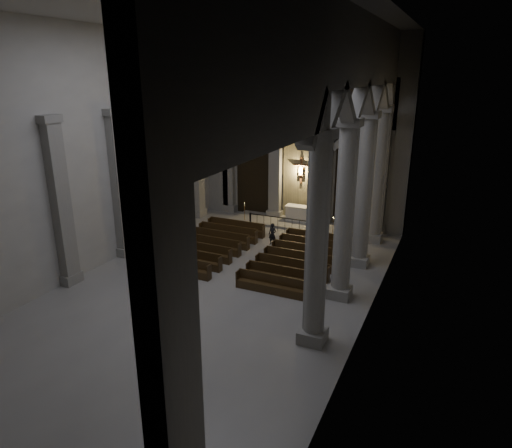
# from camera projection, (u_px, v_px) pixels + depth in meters

# --- Properties ---
(room) EXTENTS (24.00, 24.10, 12.00)m
(room) POSITION_uv_depth(u_px,v_px,m) (213.00, 126.00, 19.35)
(room) COLOR gray
(room) RESTS_ON ground
(sanctuary_wall) EXTENTS (14.00, 0.77, 12.00)m
(sanctuary_wall) POSITION_uv_depth(u_px,v_px,m) (302.00, 123.00, 29.62)
(sanctuary_wall) COLOR gray
(sanctuary_wall) RESTS_ON ground
(right_arcade) EXTENTS (1.00, 24.00, 12.00)m
(right_arcade) POSITION_uv_depth(u_px,v_px,m) (349.00, 123.00, 18.26)
(right_arcade) COLOR gray
(right_arcade) RESTS_ON ground
(left_pilasters) EXTENTS (0.60, 13.00, 8.03)m
(left_pilasters) POSITION_uv_depth(u_px,v_px,m) (143.00, 180.00, 26.19)
(left_pilasters) COLOR gray
(left_pilasters) RESTS_ON ground
(sanctuary_step) EXTENTS (8.50, 2.60, 0.15)m
(sanctuary_step) POSITION_uv_depth(u_px,v_px,m) (294.00, 223.00, 30.87)
(sanctuary_step) COLOR gray
(sanctuary_step) RESTS_ON ground
(altar) EXTENTS (2.03, 0.81, 1.03)m
(altar) POSITION_uv_depth(u_px,v_px,m) (300.00, 213.00, 30.96)
(altar) COLOR silver
(altar) RESTS_ON sanctuary_step
(altar_rail) EXTENTS (4.99, 0.09, 0.98)m
(altar_rail) POSITION_uv_depth(u_px,v_px,m) (285.00, 222.00, 29.17)
(altar_rail) COLOR black
(altar_rail) RESTS_ON ground
(candle_stand_left) EXTENTS (0.23, 0.23, 1.39)m
(candle_stand_left) POSITION_uv_depth(u_px,v_px,m) (245.00, 217.00, 31.18)
(candle_stand_left) COLOR #A37232
(candle_stand_left) RESTS_ON ground
(candle_stand_right) EXTENTS (0.21, 0.21, 1.24)m
(candle_stand_right) POSITION_uv_depth(u_px,v_px,m) (333.00, 231.00, 28.50)
(candle_stand_right) COLOR #A37232
(candle_stand_right) RESTS_ON ground
(pews) EXTENTS (9.27, 7.07, 0.86)m
(pews) POSITION_uv_depth(u_px,v_px,m) (253.00, 254.00, 25.04)
(pews) COLOR black
(pews) RESTS_ON ground
(worshipper) EXTENTS (0.52, 0.37, 1.32)m
(worshipper) POSITION_uv_depth(u_px,v_px,m) (272.00, 234.00, 26.99)
(worshipper) COLOR black
(worshipper) RESTS_ON ground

